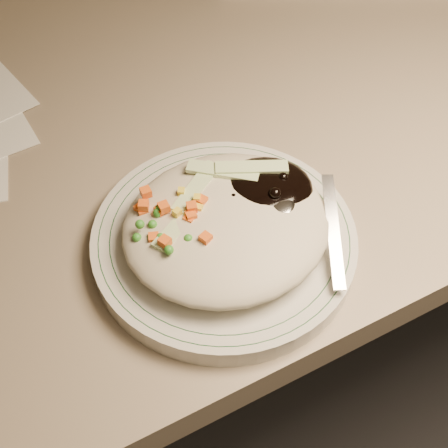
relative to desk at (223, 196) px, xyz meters
name	(u,v)px	position (x,y,z in m)	size (l,w,h in m)	color
desk	(223,196)	(0.00, 0.00, 0.00)	(1.40, 0.70, 0.74)	gray
plate	(224,241)	(-0.11, -0.22, 0.21)	(0.25, 0.25, 0.02)	silver
plate_rim	(224,235)	(-0.11, -0.22, 0.22)	(0.24, 0.24, 0.00)	#144723
meal	(229,219)	(-0.11, -0.22, 0.24)	(0.21, 0.19, 0.05)	#B9AF96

